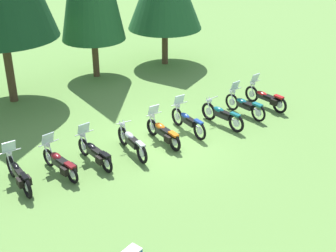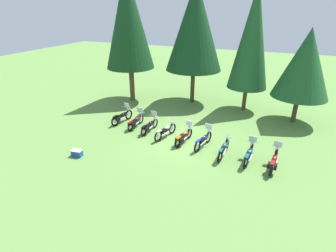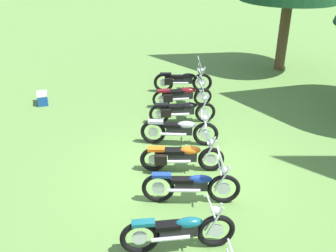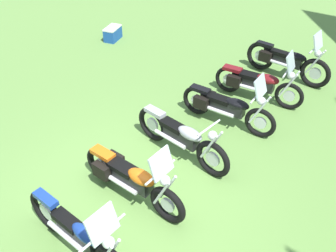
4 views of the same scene
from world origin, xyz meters
name	(u,v)px [view 2 (image 2 of 4)]	position (x,y,z in m)	size (l,w,h in m)	color
ground_plane	(184,142)	(0.00, 0.00, 0.00)	(80.00, 80.00, 0.00)	#608C42
motorcycle_0	(122,117)	(-5.37, 1.18, 0.48)	(0.82, 2.24, 1.39)	black
motorcycle_1	(136,121)	(-4.01, 0.85, 0.46)	(0.78, 2.15, 1.34)	black
motorcycle_2	(149,126)	(-2.76, 0.56, 0.46)	(0.75, 2.18, 1.35)	black
motorcycle_3	(166,131)	(-1.37, 0.19, 0.47)	(0.81, 2.22, 1.02)	black
motorcycle_4	(184,136)	(0.00, -0.07, 0.46)	(0.82, 2.18, 1.35)	black
motorcycle_5	(203,140)	(1.33, -0.11, 0.48)	(0.79, 2.23, 1.39)	black
motorcycle_6	(224,149)	(2.72, -0.73, 0.47)	(0.69, 2.27, 1.04)	black
motorcycle_7	(249,154)	(4.16, -0.80, 0.48)	(0.73, 2.23, 1.38)	black
motorcycle_8	(274,161)	(5.49, -0.99, 0.47)	(0.70, 2.33, 1.39)	black
pine_tree_0	(128,20)	(-7.24, 6.13, 7.01)	(4.19, 4.19, 11.04)	brown
pine_tree_1	(195,26)	(-1.91, 7.68, 6.55)	(4.77, 4.77, 10.14)	#4C3823
pine_tree_2	(252,37)	(2.73, 7.51, 5.90)	(3.17, 3.17, 9.85)	#4C3823
pine_tree_3	(305,64)	(6.60, 6.35, 4.41)	(3.94, 3.94, 6.83)	#4C3823
picnic_cooler	(77,153)	(-5.24, -4.05, 0.20)	(0.65, 0.42, 0.40)	#19479E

